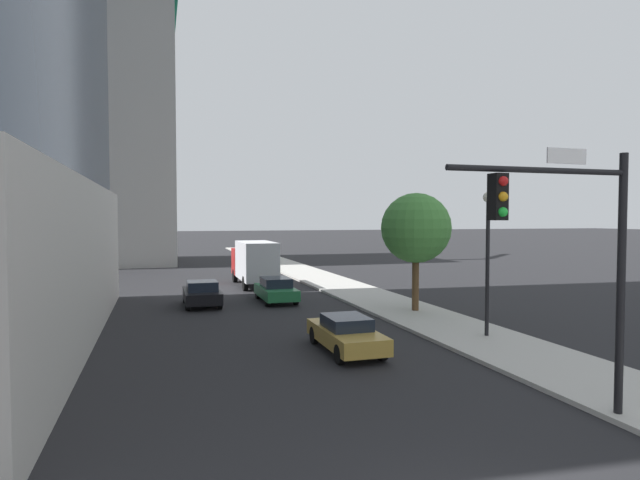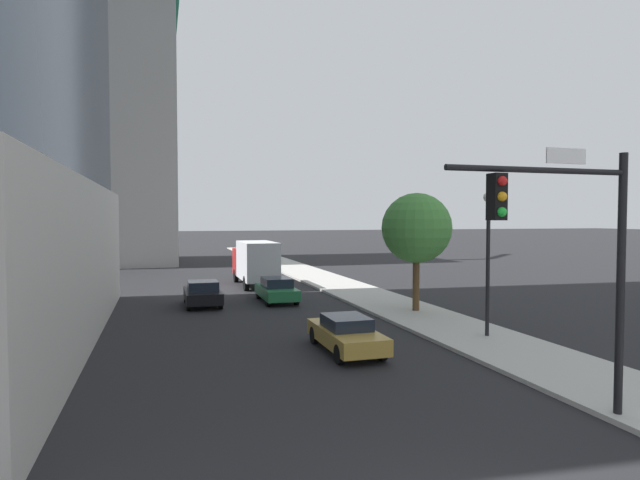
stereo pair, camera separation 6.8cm
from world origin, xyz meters
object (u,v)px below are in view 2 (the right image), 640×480
(street_lamp, at_px, (488,242))
(car_green, at_px, (277,290))
(car_black, at_px, (203,293))
(traffic_light_pole, at_px, (570,236))
(box_truck, at_px, (255,261))
(street_tree, at_px, (416,228))
(car_gold, at_px, (346,334))
(construction_building, at_px, (107,111))

(street_lamp, height_order, car_green, street_lamp)
(street_lamp, height_order, car_black, street_lamp)
(traffic_light_pole, relative_size, box_truck, 0.88)
(street_tree, distance_m, car_gold, 9.67)
(car_gold, bearing_deg, construction_building, 105.33)
(car_black, distance_m, box_truck, 8.85)
(street_lamp, height_order, car_gold, street_lamp)
(construction_building, height_order, traffic_light_pole, construction_building)
(street_lamp, relative_size, box_truck, 0.80)
(construction_building, relative_size, car_gold, 8.80)
(car_green, bearing_deg, street_lamp, -62.57)
(box_truck, bearing_deg, car_black, -119.62)
(street_lamp, bearing_deg, street_tree, 90.37)
(car_gold, relative_size, box_truck, 0.61)
(traffic_light_pole, relative_size, street_tree, 1.05)
(car_green, relative_size, car_gold, 0.97)
(street_lamp, relative_size, car_gold, 1.31)
(traffic_light_pole, distance_m, car_gold, 9.43)
(traffic_light_pole, xyz_separation_m, street_tree, (3.53, 14.58, -0.12))
(street_tree, distance_m, car_black, 12.46)
(traffic_light_pole, bearing_deg, box_truck, 95.47)
(street_tree, bearing_deg, street_lamp, -89.63)
(construction_building, bearing_deg, car_gold, -74.67)
(car_green, xyz_separation_m, box_truck, (0.00, 7.36, 1.12))
(street_lamp, xyz_separation_m, car_gold, (-6.23, -0.21, -3.33))
(traffic_light_pole, bearing_deg, car_gold, 108.03)
(construction_building, xyz_separation_m, street_tree, (18.28, -37.68, -12.27))
(car_green, relative_size, car_black, 1.07)
(car_green, bearing_deg, street_tree, -43.14)
(traffic_light_pole, bearing_deg, car_black, 109.18)
(construction_building, distance_m, car_green, 37.66)
(traffic_light_pole, xyz_separation_m, box_truck, (-2.66, 27.74, -2.73))
(car_green, distance_m, car_gold, 12.21)
(car_gold, bearing_deg, car_green, 90.00)
(street_tree, bearing_deg, box_truck, 115.19)
(car_green, xyz_separation_m, car_gold, (0.00, -12.21, -0.04))
(construction_building, relative_size, box_truck, 5.37)
(street_tree, bearing_deg, car_green, 136.86)
(construction_building, relative_size, traffic_light_pole, 6.13)
(street_lamp, distance_m, car_green, 13.92)
(traffic_light_pole, height_order, car_gold, traffic_light_pole)
(street_tree, height_order, car_gold, street_tree)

